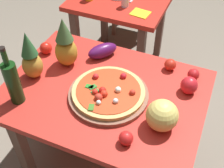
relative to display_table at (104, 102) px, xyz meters
name	(u,v)px	position (x,y,z in m)	size (l,w,h in m)	color
ground_plane	(106,161)	(0.00, 0.00, -0.65)	(10.00, 10.00, 0.00)	gray
display_table	(104,102)	(0.00, 0.00, 0.00)	(1.14, 0.84, 0.75)	brown
background_table	(121,11)	(-0.33, 1.08, -0.04)	(0.80, 0.70, 0.75)	brown
pizza_board	(108,95)	(0.04, -0.03, 0.11)	(0.45, 0.45, 0.03)	brown
pizza	(108,91)	(0.04, -0.03, 0.14)	(0.40, 0.40, 0.06)	#DFB466
wine_bottle	(13,82)	(-0.40, -0.25, 0.24)	(0.08, 0.08, 0.36)	#133512
pineapple_left	(31,58)	(-0.43, -0.05, 0.24)	(0.12, 0.12, 0.31)	#BA8C33
pineapple_right	(65,45)	(-0.31, 0.13, 0.24)	(0.14, 0.14, 0.32)	#BA8428
melon	(162,115)	(0.37, -0.12, 0.18)	(0.16, 0.16, 0.16)	#E1CD67
bell_pepper	(189,85)	(0.44, 0.18, 0.15)	(0.10, 0.10, 0.10)	red
eggplant	(103,51)	(-0.14, 0.28, 0.14)	(0.20, 0.09, 0.09)	#4F144F
tomato_at_corner	(46,48)	(-0.49, 0.17, 0.14)	(0.08, 0.08, 0.08)	red
tomato_beside_pepper	(170,65)	(0.29, 0.33, 0.14)	(0.07, 0.07, 0.07)	red
tomato_near_board	(193,74)	(0.44, 0.30, 0.13)	(0.07, 0.07, 0.07)	red
tomato_by_bottle	(126,138)	(0.24, -0.28, 0.13)	(0.07, 0.07, 0.07)	red
drinking_glass_water	(125,0)	(-0.24, 0.94, 0.16)	(0.06, 0.06, 0.11)	silver
napkin_folded	(140,13)	(-0.09, 0.88, 0.10)	(0.14, 0.12, 0.01)	yellow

